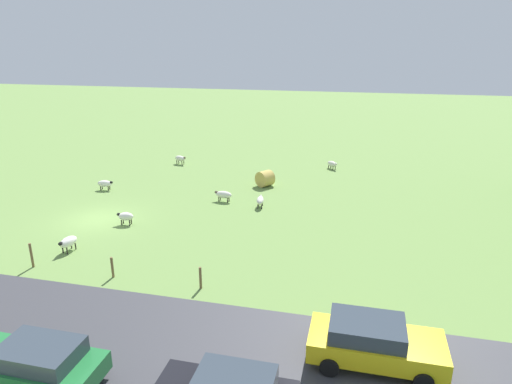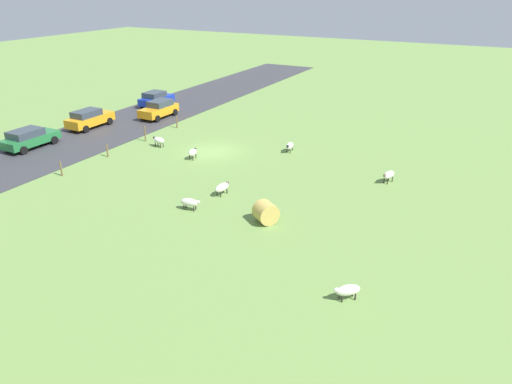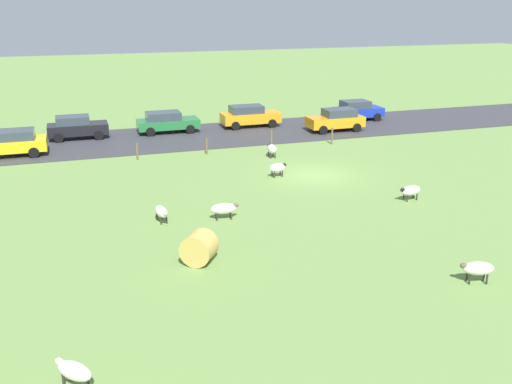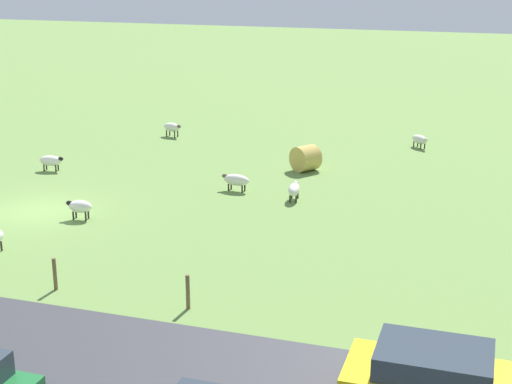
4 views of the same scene
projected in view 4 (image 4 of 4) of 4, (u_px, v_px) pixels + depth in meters
ground_plane at (38, 211)px, 30.69m from camera, size 160.00×160.00×0.00m
sheep_0 at (80, 207)px, 29.55m from camera, size 0.61×1.06×0.77m
sheep_2 at (420, 140)px, 40.51m from camera, size 1.12×1.09×0.69m
sheep_3 at (236, 180)px, 33.12m from camera, size 0.62×1.31×0.75m
sheep_4 at (51, 161)px, 36.18m from camera, size 0.62×1.22×0.75m
sheep_5 at (294, 189)px, 31.86m from camera, size 1.29×0.63×0.71m
sheep_6 at (172, 127)px, 42.97m from camera, size 0.79×1.24×0.79m
hay_bale_0 at (306, 158)px, 36.20m from camera, size 1.54×1.59×1.21m
fence_post_2 at (55, 274)px, 23.35m from camera, size 0.12×0.12×1.03m
fence_post_3 at (188, 292)px, 22.08m from camera, size 0.12×0.12×1.06m
car_6 at (444, 381)px, 16.78m from camera, size 2.22×4.53×1.59m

